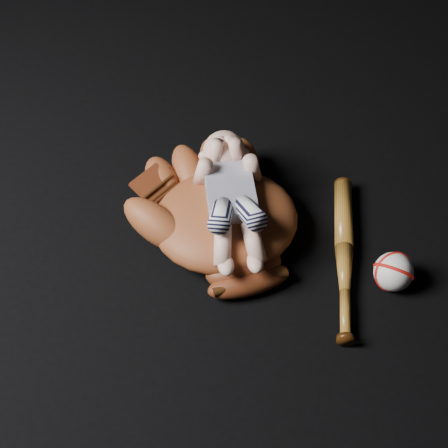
{
  "coord_description": "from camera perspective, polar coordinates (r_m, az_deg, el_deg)",
  "views": [
    {
      "loc": [
        0.14,
        -0.75,
        1.08
      ],
      "look_at": [
        0.05,
        0.13,
        0.07
      ],
      "focal_mm": 55.0,
      "sensor_mm": 36.0,
      "label": 1
    }
  ],
  "objects": [
    {
      "name": "baseball_bat",
      "position": [
        1.38,
        9.96,
        -2.67
      ],
      "size": [
        0.04,
        0.4,
        0.04
      ],
      "primitive_type": null,
      "rotation": [
        0.0,
        0.0,
        -0.0
      ],
      "color": "#925C1C",
      "rests_on": "ground"
    },
    {
      "name": "baseball",
      "position": [
        1.35,
        13.91,
        -3.87
      ],
      "size": [
        0.08,
        0.08,
        0.08
      ],
      "primitive_type": "sphere",
      "rotation": [
        0.0,
        0.0,
        0.02
      ],
      "color": "white",
      "rests_on": "ground"
    },
    {
      "name": "baseball_glove",
      "position": [
        1.37,
        0.09,
        0.79
      ],
      "size": [
        0.5,
        0.53,
        0.13
      ],
      "primitive_type": null,
      "rotation": [
        0.0,
        0.0,
        0.42
      ],
      "color": "brown",
      "rests_on": "ground"
    },
    {
      "name": "newborn_baby",
      "position": [
        1.33,
        0.68,
        2.13
      ],
      "size": [
        0.22,
        0.36,
        0.14
      ],
      "primitive_type": null,
      "rotation": [
        0.0,
        0.0,
        0.21
      ],
      "color": "#E5AC94",
      "rests_on": "baseball_glove"
    }
  ]
}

